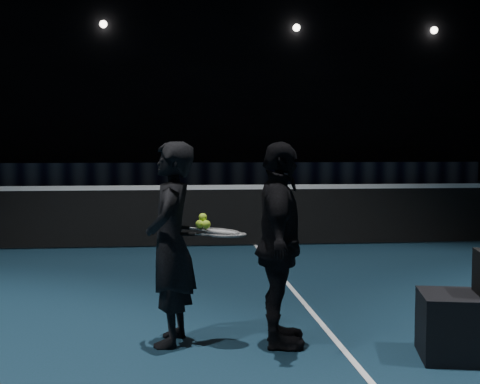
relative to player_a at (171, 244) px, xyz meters
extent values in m
plane|color=#0D242F|center=(1.31, 5.06, -0.80)|extent=(36.00, 36.00, 0.00)
plane|color=black|center=(1.31, 23.06, 4.20)|extent=(30.00, 0.00, 30.00)
cube|color=black|center=(1.31, 5.06, -0.35)|extent=(12.80, 0.02, 0.86)
cube|color=white|center=(1.31, 5.06, 0.12)|extent=(12.80, 0.03, 0.07)
cube|color=black|center=(1.31, 20.56, -0.35)|extent=(22.00, 0.15, 0.90)
imported|color=black|center=(0.00, 0.00, 0.00)|extent=(0.48, 0.64, 1.59)
imported|color=black|center=(0.84, -0.15, 0.00)|extent=(0.51, 0.98, 1.59)
camera|label=1|loc=(0.01, -5.20, 0.77)|focal=50.00mm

